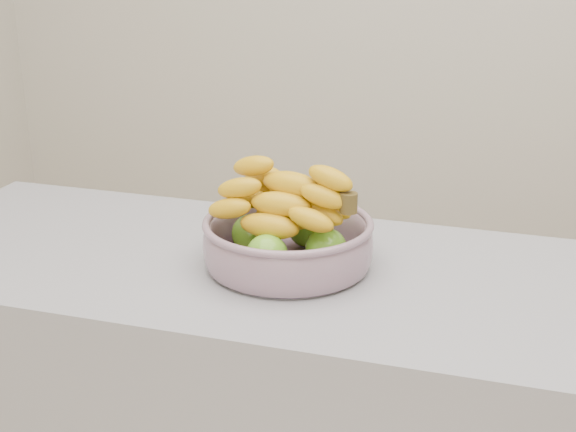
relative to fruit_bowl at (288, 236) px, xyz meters
name	(u,v)px	position (x,y,z in m)	size (l,w,h in m)	color
fruit_bowl	(288,236)	(0.00, 0.00, 0.00)	(0.32, 0.32, 0.19)	#929EB0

